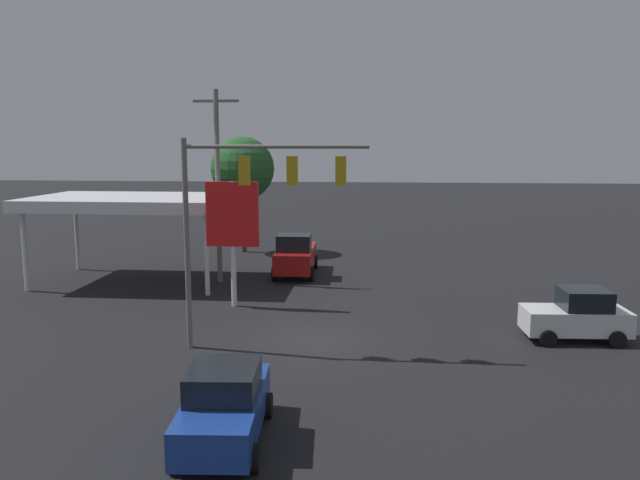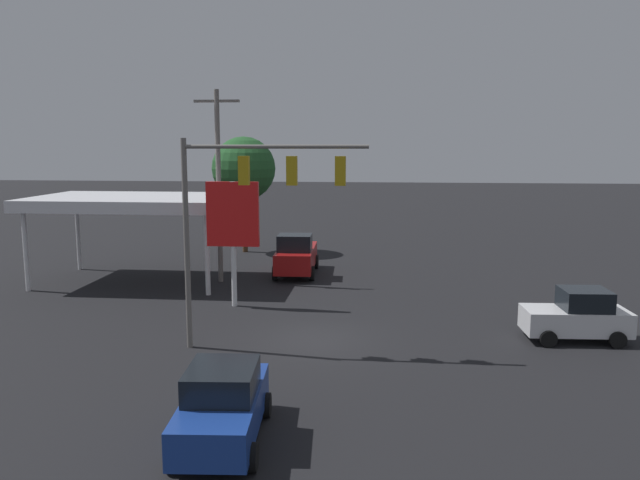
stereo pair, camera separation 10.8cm
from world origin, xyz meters
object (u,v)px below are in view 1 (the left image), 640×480
utility_pole (218,182)px  pickup_parked (295,255)px  street_tree (243,169)px  sedan_far (224,405)px  price_sign (233,219)px  hatchback_crossing (577,316)px  traffic_signal_assembly (251,195)px

utility_pole → pickup_parked: 6.10m
utility_pole → street_tree: size_ratio=1.29×
utility_pole → sedan_far: (-4.69, 17.90, -4.40)m
price_sign → hatchback_crossing: price_sign is taller
sedan_far → street_tree: 28.26m
price_sign → hatchback_crossing: 14.81m
pickup_parked → sedan_far: pickup_parked is taller
sedan_far → hatchback_crossing: size_ratio=1.16×
street_tree → utility_pole: bearing=94.4°
price_sign → hatchback_crossing: (-14.01, 3.72, -3.06)m
price_sign → street_tree: bearing=-79.6°
utility_pole → pickup_parked: (-3.80, -2.19, -4.24)m
traffic_signal_assembly → hatchback_crossing: traffic_signal_assembly is taller
sedan_far → hatchback_crossing: hatchback_crossing is taller
traffic_signal_assembly → price_sign: traffic_signal_assembly is taller
price_sign → pickup_parked: bearing=-104.7°
street_tree → pickup_parked: bearing=122.0°
price_sign → traffic_signal_assembly: bearing=109.2°
utility_pole → price_sign: 5.50m
pickup_parked → street_tree: bearing=-150.0°
traffic_signal_assembly → price_sign: bearing=-70.8°
utility_pole → hatchback_crossing: utility_pole is taller
utility_pole → price_sign: bearing=111.1°
pickup_parked → utility_pole: bearing=-62.1°
utility_pole → pickup_parked: bearing=-150.1°
street_tree → price_sign: bearing=100.4°
traffic_signal_assembly → utility_pole: size_ratio=0.74×
hatchback_crossing → utility_pole: bearing=-31.4°
traffic_signal_assembly → street_tree: size_ratio=0.96×
price_sign → street_tree: 14.73m
utility_pole → sedan_far: bearing=104.7°
traffic_signal_assembly → sedan_far: 8.45m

